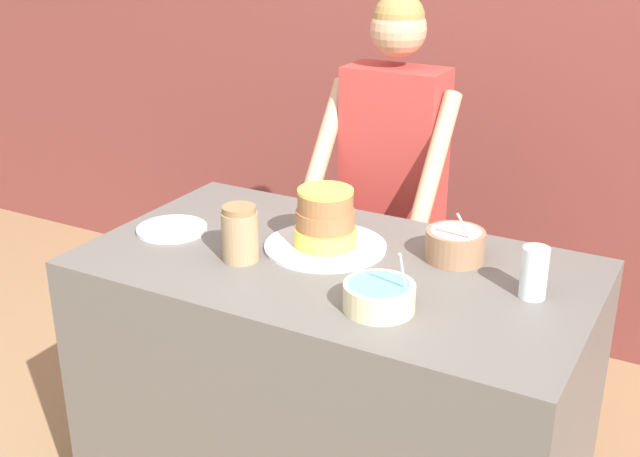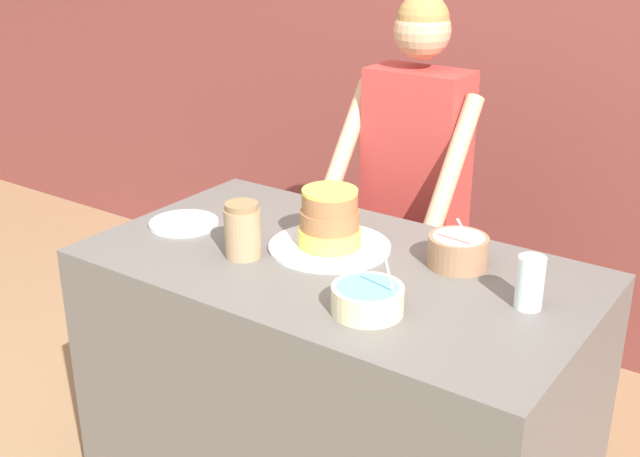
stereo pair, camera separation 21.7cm
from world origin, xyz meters
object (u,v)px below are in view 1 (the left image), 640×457
(frosting_bowl_pink, at_px, (455,244))
(ceramic_plate, at_px, (172,229))
(cake, at_px, (325,225))
(person_baker, at_px, (392,171))
(drinking_glass, at_px, (534,273))
(stoneware_jar, at_px, (240,234))
(frosting_bowl_blue, at_px, (379,295))

(frosting_bowl_pink, bearing_deg, ceramic_plate, -165.51)
(cake, distance_m, ceramic_plate, 0.49)
(person_baker, relative_size, cake, 4.49)
(person_baker, distance_m, drinking_glass, 0.95)
(ceramic_plate, relative_size, stoneware_jar, 1.34)
(person_baker, xyz_separation_m, ceramic_plate, (-0.40, -0.75, -0.03))
(cake, relative_size, ceramic_plate, 1.66)
(frosting_bowl_blue, bearing_deg, stoneware_jar, 169.79)
(cake, bearing_deg, ceramic_plate, -166.71)
(drinking_glass, bearing_deg, frosting_bowl_pink, 153.93)
(drinking_glass, xyz_separation_m, stoneware_jar, (-0.78, -0.17, 0.01))
(cake, relative_size, frosting_bowl_pink, 2.12)
(drinking_glass, height_order, ceramic_plate, drinking_glass)
(person_baker, distance_m, frosting_bowl_pink, 0.69)
(frosting_bowl_blue, bearing_deg, frosting_bowl_pink, 80.83)
(cake, bearing_deg, frosting_bowl_pink, 16.07)
(person_baker, bearing_deg, frosting_bowl_pink, -51.38)
(person_baker, xyz_separation_m, cake, (0.07, -0.64, 0.04))
(cake, bearing_deg, drinking_glass, -1.95)
(frosting_bowl_blue, distance_m, drinking_glass, 0.40)
(person_baker, height_order, cake, person_baker)
(cake, distance_m, frosting_bowl_blue, 0.40)
(frosting_bowl_blue, relative_size, stoneware_jar, 1.12)
(person_baker, bearing_deg, drinking_glass, -44.14)
(person_baker, xyz_separation_m, frosting_bowl_pink, (0.43, -0.54, 0.01))
(drinking_glass, bearing_deg, stoneware_jar, -167.97)
(cake, height_order, stoneware_jar, cake)
(cake, relative_size, drinking_glass, 2.62)
(frosting_bowl_blue, bearing_deg, person_baker, 112.13)
(frosting_bowl_blue, height_order, stoneware_jar, frosting_bowl_blue)
(cake, relative_size, stoneware_jar, 2.23)
(cake, distance_m, frosting_bowl_pink, 0.37)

